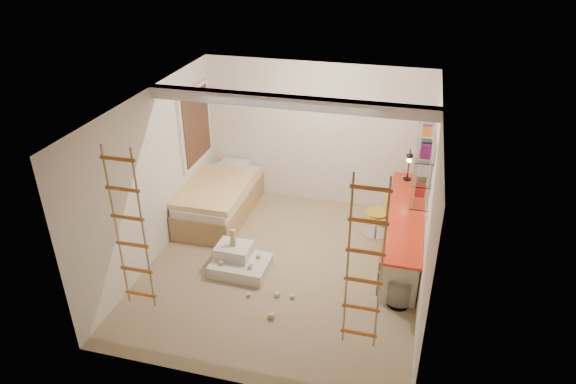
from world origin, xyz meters
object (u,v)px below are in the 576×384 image
(play_platform, at_px, (239,261))
(swivel_chair, at_px, (378,221))
(bed, at_px, (220,199))
(desk, at_px, (404,231))

(play_platform, bearing_deg, swivel_chair, 38.03)
(swivel_chair, bearing_deg, bed, -178.67)
(desk, bearing_deg, swivel_chair, 135.62)
(bed, relative_size, play_platform, 2.35)
(play_platform, bearing_deg, bed, 120.68)
(desk, height_order, bed, desk)
(bed, height_order, play_platform, bed)
(desk, bearing_deg, bed, 173.51)
(swivel_chair, height_order, play_platform, swivel_chair)
(desk, height_order, swivel_chair, desk)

